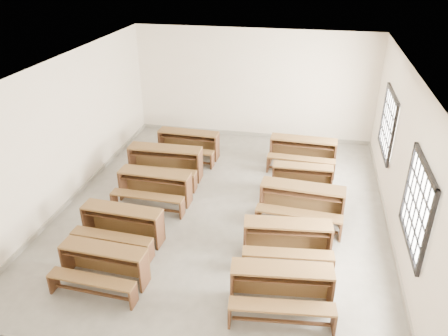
% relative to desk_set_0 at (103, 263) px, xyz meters
% --- Properties ---
extents(room, '(8.50, 8.50, 3.20)m').
position_rel_desk_set_0_xyz_m(room, '(1.63, 2.74, 1.75)').
color(room, gray).
rests_on(room, ground).
extents(desk_set_0, '(1.54, 0.85, 0.68)m').
position_rel_desk_set_0_xyz_m(desk_set_0, '(0.00, 0.00, 0.00)').
color(desk_set_0, brown).
rests_on(desk_set_0, ground).
extents(desk_set_1, '(1.63, 0.90, 0.71)m').
position_rel_desk_set_0_xyz_m(desk_set_1, '(-0.17, 1.17, 0.02)').
color(desk_set_1, brown).
rests_on(desk_set_1, ground).
extents(desk_set_2, '(1.64, 0.89, 0.73)m').
position_rel_desk_set_0_xyz_m(desk_set_2, '(-0.05, 2.69, 0.03)').
color(desk_set_2, brown).
rests_on(desk_set_2, ground).
extents(desk_set_3, '(1.82, 0.97, 0.81)m').
position_rel_desk_set_0_xyz_m(desk_set_3, '(-0.18, 3.83, 0.08)').
color(desk_set_3, brown).
rests_on(desk_set_3, ground).
extents(desk_set_4, '(1.67, 0.91, 0.74)m').
position_rel_desk_set_0_xyz_m(desk_set_4, '(0.05, 5.11, 0.04)').
color(desk_set_4, brown).
rests_on(desk_set_4, ground).
extents(desk_set_5, '(1.70, 1.01, 0.73)m').
position_rel_desk_set_0_xyz_m(desk_set_5, '(3.03, 0.03, 0.03)').
color(desk_set_5, brown).
rests_on(desk_set_5, ground).
extents(desk_set_6, '(1.69, 1.01, 0.72)m').
position_rel_desk_set_0_xyz_m(desk_set_6, '(3.03, 1.32, 0.03)').
color(desk_set_6, brown).
rests_on(desk_set_6, ground).
extents(desk_set_7, '(1.80, 1.02, 0.78)m').
position_rel_desk_set_0_xyz_m(desk_set_7, '(3.23, 2.64, 0.06)').
color(desk_set_7, brown).
rests_on(desk_set_7, ground).
extents(desk_set_8, '(1.42, 0.76, 0.63)m').
position_rel_desk_set_0_xyz_m(desk_set_8, '(3.19, 3.89, -0.03)').
color(desk_set_8, brown).
rests_on(desk_set_8, ground).
extents(desk_set_9, '(1.74, 0.95, 0.77)m').
position_rel_desk_set_0_xyz_m(desk_set_9, '(3.14, 5.19, 0.05)').
color(desk_set_9, brown).
rests_on(desk_set_9, ground).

